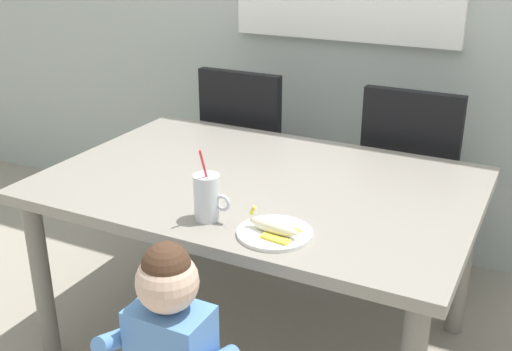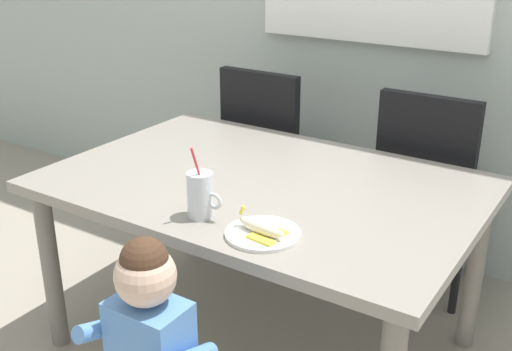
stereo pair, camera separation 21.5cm
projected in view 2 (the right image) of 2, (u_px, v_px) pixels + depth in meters
ground_plane at (262, 342)px, 2.55m from camera, size 24.00×24.00×0.00m
dining_table at (263, 200)px, 2.31m from camera, size 1.55×1.05×0.73m
dining_chair_left at (271, 149)px, 3.13m from camera, size 0.44×0.44×0.96m
dining_chair_right at (430, 183)px, 2.73m from camera, size 0.44×0.44×0.96m
toddler_standing at (150, 338)px, 1.73m from camera, size 0.33×0.24×0.84m
milk_cup at (200, 197)px, 1.96m from camera, size 0.13×0.09×0.25m
snack_plate at (263, 234)px, 1.87m from camera, size 0.23×0.23×0.01m
peeled_banana at (262, 228)px, 1.85m from camera, size 0.17×0.12×0.07m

